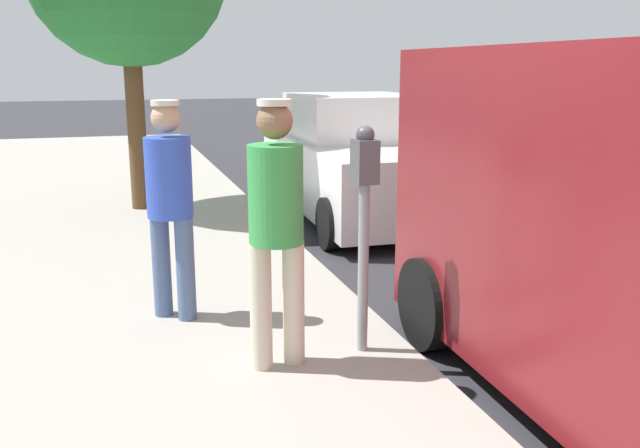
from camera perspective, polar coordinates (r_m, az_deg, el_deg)
ground_plane at (r=4.97m, az=20.82°, el=-11.88°), size 80.00×80.00×0.00m
parking_meter_near at (r=4.38m, az=3.75°, el=1.93°), size 0.14×0.18×1.52m
pedestrian_in_green at (r=4.16m, az=-3.73°, el=0.50°), size 0.36×0.34×1.69m
pedestrian_in_blue at (r=5.12m, az=-12.56°, el=2.24°), size 0.34×0.34×1.65m
parked_sedan_behind at (r=9.38m, az=3.18°, el=5.31°), size 2.09×4.47×1.65m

